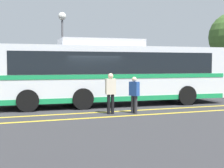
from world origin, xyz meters
TOP-DOWN VIEW (x-y plane):
  - ground_plane at (0.00, 0.00)m, footprint 220.00×220.00m
  - lane_strip_0 at (1.26, -1.95)m, footprint 31.88×0.20m
  - lane_strip_1 at (1.26, -3.21)m, footprint 31.88×0.20m
  - curb_strip at (1.26, 6.43)m, footprint 39.88×0.36m
  - transit_bus at (1.24, 0.25)m, footprint 12.28×3.06m
  - parked_car_1 at (-3.10, 5.16)m, footprint 4.91×2.11m
  - pedestrian_0 at (0.22, -2.51)m, footprint 0.43×0.24m
  - pedestrian_1 at (1.22, -2.73)m, footprint 0.39×0.47m
  - street_lamp at (-0.06, 7.03)m, footprint 0.55×0.55m

SIDE VIEW (x-z plane):
  - ground_plane at x=0.00m, z-range 0.00..0.00m
  - lane_strip_0 at x=1.26m, z-range 0.00..0.01m
  - lane_strip_1 at x=1.26m, z-range 0.00..0.01m
  - curb_strip at x=1.26m, z-range 0.00..0.15m
  - parked_car_1 at x=-3.10m, z-range 0.02..1.46m
  - pedestrian_1 at x=1.22m, z-range 0.10..1.68m
  - pedestrian_0 at x=0.22m, z-range 0.12..1.85m
  - transit_bus at x=1.24m, z-range 0.04..3.41m
  - street_lamp at x=-0.06m, z-range 1.51..7.26m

